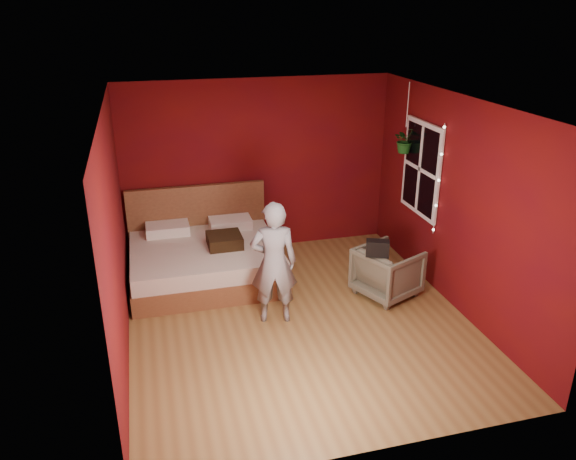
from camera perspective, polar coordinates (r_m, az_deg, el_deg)
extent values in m
plane|color=olive|center=(6.94, 1.03, -9.01)|extent=(4.50, 4.50, 0.00)
cube|color=#5E0D09|center=(8.44, -3.10, 6.45)|extent=(4.00, 0.02, 2.60)
cube|color=#5E0D09|center=(4.45, 9.17, -9.26)|extent=(4.00, 0.02, 2.60)
cube|color=#5E0D09|center=(6.16, -17.20, -0.74)|extent=(0.02, 4.50, 2.60)
cube|color=#5E0D09|center=(7.14, 16.84, 2.50)|extent=(0.02, 4.50, 2.60)
cube|color=silver|center=(6.01, 1.20, 12.77)|extent=(4.00, 4.50, 0.02)
cube|color=white|center=(7.80, 13.40, 6.06)|extent=(0.04, 0.97, 1.27)
cube|color=black|center=(7.80, 13.30, 6.06)|extent=(0.02, 0.85, 1.15)
cube|color=white|center=(7.79, 13.27, 6.05)|extent=(0.03, 0.05, 1.15)
cube|color=white|center=(7.79, 13.27, 6.05)|extent=(0.03, 0.85, 0.05)
cylinder|color=silver|center=(7.35, 15.06, 4.90)|extent=(0.01, 0.01, 1.45)
sphere|color=#FFF2CC|center=(7.57, 14.56, 0.03)|extent=(0.04, 0.04, 0.04)
sphere|color=#FFF2CC|center=(7.45, 14.81, 2.43)|extent=(0.04, 0.04, 0.04)
sphere|color=#FFF2CC|center=(7.35, 15.06, 4.90)|extent=(0.04, 0.04, 0.04)
sphere|color=#FFF2CC|center=(7.26, 15.33, 7.44)|extent=(0.04, 0.04, 0.04)
sphere|color=#FFF2CC|center=(7.19, 15.60, 10.03)|extent=(0.04, 0.04, 0.04)
cube|color=brown|center=(7.88, -8.33, -4.03)|extent=(2.02, 1.71, 0.28)
cube|color=beige|center=(7.77, -8.43, -2.36)|extent=(1.98, 1.68, 0.22)
cube|color=brown|center=(8.45, -9.17, 0.88)|extent=(2.02, 0.08, 1.11)
cube|color=silver|center=(8.20, -12.14, 0.11)|extent=(0.60, 0.38, 0.14)
cube|color=silver|center=(8.27, -5.87, 0.71)|extent=(0.60, 0.38, 0.14)
imported|color=gray|center=(6.57, -1.46, -3.37)|extent=(0.61, 0.45, 1.52)
imported|color=#666551|center=(7.43, 10.07, -4.20)|extent=(0.95, 0.94, 0.66)
cube|color=black|center=(7.03, 9.08, -1.84)|extent=(0.32, 0.24, 0.20)
cube|color=black|center=(7.66, -6.47, -1.05)|extent=(0.46, 0.46, 0.16)
cylinder|color=silver|center=(7.91, 12.08, 12.33)|extent=(0.01, 0.01, 0.60)
imported|color=#175117|center=(8.00, 11.80, 8.94)|extent=(0.37, 0.34, 0.36)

